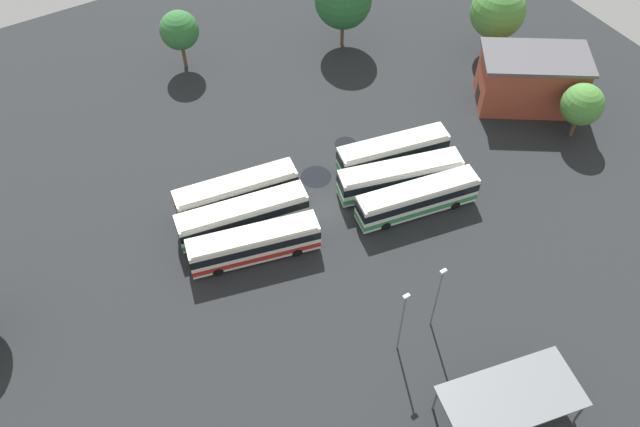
{
  "coord_description": "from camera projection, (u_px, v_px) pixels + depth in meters",
  "views": [
    {
      "loc": [
        22.68,
        37.0,
        50.77
      ],
      "look_at": [
        1.57,
        1.43,
        1.5
      ],
      "focal_mm": 37.07,
      "sensor_mm": 36.0,
      "label": 1
    }
  ],
  "objects": [
    {
      "name": "bus_row1_slot1",
      "position": [
        243.0,
        216.0,
        63.71
      ],
      "size": [
        13.03,
        4.62,
        3.43
      ],
      "color": "silver",
      "rests_on": "ground_plane"
    },
    {
      "name": "puddle_near_shelter",
      "position": [
        316.0,
        177.0,
        69.53
      ],
      "size": [
        3.25,
        3.25,
        0.01
      ],
      "primitive_type": "cylinder",
      "color": "black",
      "rests_on": "ground_plane"
    },
    {
      "name": "puddle_back_corner",
      "position": [
        346.0,
        144.0,
        72.69
      ],
      "size": [
        2.47,
        2.47,
        0.01
      ],
      "primitive_type": "cylinder",
      "color": "black",
      "rests_on": "ground_plane"
    },
    {
      "name": "bus_row1_slot0",
      "position": [
        236.0,
        192.0,
        65.71
      ],
      "size": [
        12.58,
        4.29,
        3.43
      ],
      "color": "silver",
      "rests_on": "ground_plane"
    },
    {
      "name": "bus_row0_slot0",
      "position": [
        393.0,
        152.0,
        69.33
      ],
      "size": [
        12.15,
        4.78,
        3.43
      ],
      "color": "silver",
      "rests_on": "ground_plane"
    },
    {
      "name": "depot_building",
      "position": [
        531.0,
        80.0,
        74.74
      ],
      "size": [
        13.51,
        11.98,
        6.54
      ],
      "color": "#99422D",
      "rests_on": "ground_plane"
    },
    {
      "name": "ground_plane",
      "position": [
        326.0,
        208.0,
        66.78
      ],
      "size": [
        97.0,
        97.0,
        0.0
      ],
      "primitive_type": "plane",
      "color": "black"
    },
    {
      "name": "tree_northwest",
      "position": [
        498.0,
        11.0,
        79.11
      ],
      "size": [
        6.62,
        6.62,
        9.11
      ],
      "color": "brown",
      "rests_on": "ground_plane"
    },
    {
      "name": "tree_north_edge",
      "position": [
        582.0,
        104.0,
        70.23
      ],
      "size": [
        4.53,
        4.53,
        6.73
      ],
      "color": "brown",
      "rests_on": "ground_plane"
    },
    {
      "name": "lamp_post_by_building",
      "position": [
        402.0,
        320.0,
        53.17
      ],
      "size": [
        0.56,
        0.28,
        8.17
      ],
      "color": "slate",
      "rests_on": "ground_plane"
    },
    {
      "name": "bus_row1_slot2",
      "position": [
        254.0,
        244.0,
        61.52
      ],
      "size": [
        12.6,
        5.33,
        3.43
      ],
      "color": "silver",
      "rests_on": "ground_plane"
    },
    {
      "name": "maintenance_shelter",
      "position": [
        512.0,
        396.0,
        50.13
      ],
      "size": [
        11.56,
        7.33,
        3.6
      ],
      "color": "slate",
      "rests_on": "ground_plane"
    },
    {
      "name": "lamp_post_mid_lot",
      "position": [
        437.0,
        296.0,
        54.69
      ],
      "size": [
        0.56,
        0.28,
        8.14
      ],
      "color": "slate",
      "rests_on": "ground_plane"
    },
    {
      "name": "bus_row0_slot1",
      "position": [
        400.0,
        177.0,
        67.07
      ],
      "size": [
        12.98,
        5.73,
        3.43
      ],
      "color": "silver",
      "rests_on": "ground_plane"
    },
    {
      "name": "tree_south_edge",
      "position": [
        179.0,
        30.0,
        77.62
      ],
      "size": [
        4.64,
        4.64,
        7.54
      ],
      "color": "brown",
      "rests_on": "ground_plane"
    },
    {
      "name": "bus_row0_slot2",
      "position": [
        417.0,
        198.0,
        65.17
      ],
      "size": [
        12.66,
        4.66,
        3.43
      ],
      "color": "silver",
      "rests_on": "ground_plane"
    },
    {
      "name": "tree_northeast",
      "position": [
        343.0,
        0.0,
        79.59
      ],
      "size": [
        6.97,
        6.97,
        9.88
      ],
      "color": "brown",
      "rests_on": "ground_plane"
    }
  ]
}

